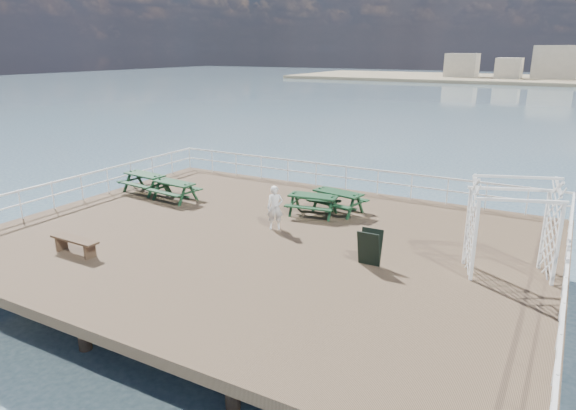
{
  "coord_description": "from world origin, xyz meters",
  "views": [
    {
      "loc": [
        8.53,
        -13.65,
        6.03
      ],
      "look_at": [
        0.65,
        0.42,
        1.1
      ],
      "focal_mm": 32.0,
      "sensor_mm": 36.0,
      "label": 1
    }
  ],
  "objects_px": {
    "person": "(275,208)",
    "picnic_table_c": "(338,197)",
    "picnic_table_b": "(313,201)",
    "picnic_table_d": "(174,187)",
    "trellis_arbor": "(511,232)",
    "picnic_table_a": "(145,179)",
    "flat_bench_far": "(75,242)"
  },
  "relations": [
    {
      "from": "person",
      "to": "picnic_table_c",
      "type": "bearing_deg",
      "value": 34.55
    },
    {
      "from": "picnic_table_b",
      "to": "picnic_table_c",
      "type": "relative_size",
      "value": 0.94
    },
    {
      "from": "picnic_table_d",
      "to": "person",
      "type": "height_order",
      "value": "person"
    },
    {
      "from": "picnic_table_b",
      "to": "picnic_table_c",
      "type": "bearing_deg",
      "value": 41.12
    },
    {
      "from": "picnic_table_d",
      "to": "trellis_arbor",
      "type": "bearing_deg",
      "value": 0.93
    },
    {
      "from": "picnic_table_a",
      "to": "flat_bench_far",
      "type": "distance_m",
      "value": 7.07
    },
    {
      "from": "picnic_table_a",
      "to": "person",
      "type": "height_order",
      "value": "person"
    },
    {
      "from": "picnic_table_a",
      "to": "picnic_table_d",
      "type": "bearing_deg",
      "value": -3.12
    },
    {
      "from": "flat_bench_far",
      "to": "picnic_table_d",
      "type": "bearing_deg",
      "value": 103.29
    },
    {
      "from": "picnic_table_d",
      "to": "person",
      "type": "relative_size",
      "value": 1.28
    },
    {
      "from": "picnic_table_b",
      "to": "picnic_table_d",
      "type": "height_order",
      "value": "picnic_table_d"
    },
    {
      "from": "picnic_table_c",
      "to": "picnic_table_d",
      "type": "bearing_deg",
      "value": -154.3
    },
    {
      "from": "person",
      "to": "trellis_arbor",
      "type": "bearing_deg",
      "value": -34.2
    },
    {
      "from": "picnic_table_b",
      "to": "person",
      "type": "height_order",
      "value": "person"
    },
    {
      "from": "picnic_table_c",
      "to": "trellis_arbor",
      "type": "relative_size",
      "value": 0.76
    },
    {
      "from": "picnic_table_b",
      "to": "flat_bench_far",
      "type": "height_order",
      "value": "picnic_table_b"
    },
    {
      "from": "picnic_table_d",
      "to": "trellis_arbor",
      "type": "relative_size",
      "value": 0.7
    },
    {
      "from": "flat_bench_far",
      "to": "trellis_arbor",
      "type": "bearing_deg",
      "value": 24.06
    },
    {
      "from": "picnic_table_a",
      "to": "person",
      "type": "xyz_separation_m",
      "value": [
        7.37,
        -1.33,
        0.17
      ]
    },
    {
      "from": "picnic_table_a",
      "to": "trellis_arbor",
      "type": "xyz_separation_m",
      "value": [
        14.9,
        -1.42,
        0.65
      ]
    },
    {
      "from": "picnic_table_c",
      "to": "picnic_table_d",
      "type": "distance_m",
      "value": 6.79
    },
    {
      "from": "trellis_arbor",
      "to": "person",
      "type": "relative_size",
      "value": 1.84
    },
    {
      "from": "picnic_table_c",
      "to": "picnic_table_d",
      "type": "height_order",
      "value": "picnic_table_c"
    },
    {
      "from": "picnic_table_b",
      "to": "person",
      "type": "bearing_deg",
      "value": -111.16
    },
    {
      "from": "picnic_table_a",
      "to": "picnic_table_b",
      "type": "xyz_separation_m",
      "value": [
        7.83,
        0.7,
        -0.04
      ]
    },
    {
      "from": "picnic_table_a",
      "to": "picnic_table_c",
      "type": "bearing_deg",
      "value": 16.22
    },
    {
      "from": "picnic_table_d",
      "to": "flat_bench_far",
      "type": "xyz_separation_m",
      "value": [
        1.26,
        -5.97,
        -0.19
      ]
    },
    {
      "from": "picnic_table_a",
      "to": "picnic_table_b",
      "type": "height_order",
      "value": "picnic_table_a"
    },
    {
      "from": "trellis_arbor",
      "to": "flat_bench_far",
      "type": "bearing_deg",
      "value": -177.54
    },
    {
      "from": "picnic_table_c",
      "to": "person",
      "type": "bearing_deg",
      "value": -101.64
    },
    {
      "from": "person",
      "to": "picnic_table_b",
      "type": "bearing_deg",
      "value": 43.63
    },
    {
      "from": "picnic_table_d",
      "to": "flat_bench_far",
      "type": "relative_size",
      "value": 1.11
    }
  ]
}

